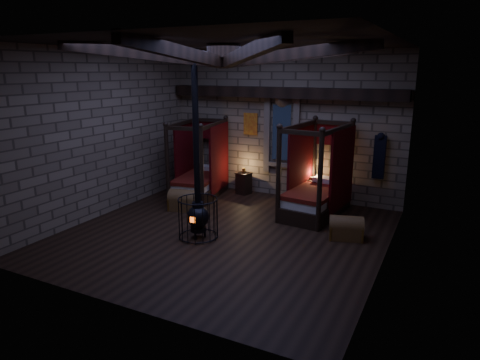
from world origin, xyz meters
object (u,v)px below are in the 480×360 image
at_px(bed_left, 200,178).
at_px(trunk_left, 184,201).
at_px(stove, 198,213).
at_px(bed_right, 317,192).
at_px(trunk_right, 346,228).

bearing_deg(bed_left, trunk_left, -86.22).
relative_size(trunk_left, stove, 0.22).
bearing_deg(bed_right, bed_left, -174.53).
bearing_deg(stove, trunk_left, 129.98).
distance_m(bed_left, bed_right, 3.58).
bearing_deg(trunk_right, bed_right, 112.93).
distance_m(bed_left, trunk_right, 4.90).
bearing_deg(trunk_right, trunk_left, 162.97).
distance_m(bed_left, trunk_left, 1.39).
bearing_deg(stove, bed_left, 118.26).
height_order(bed_left, stove, stove).
xyz_separation_m(bed_left, trunk_right, (4.69, -1.39, -0.31)).
xyz_separation_m(trunk_left, trunk_right, (4.37, -0.06, -0.02)).
distance_m(trunk_left, trunk_right, 4.37).
bearing_deg(bed_left, trunk_right, -26.18).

